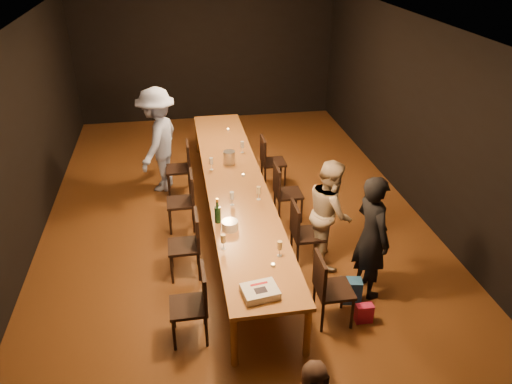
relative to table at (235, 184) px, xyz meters
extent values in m
plane|color=#482B12|center=(0.00, 0.00, -0.70)|extent=(10.00, 10.00, 0.00)
cube|color=black|center=(0.00, 5.00, 0.80)|extent=(6.00, 0.04, 3.00)
cube|color=black|center=(-3.00, 0.00, 0.80)|extent=(0.04, 10.00, 3.00)
cube|color=black|center=(3.00, 0.00, 0.80)|extent=(0.04, 10.00, 3.00)
cube|color=silver|center=(0.00, 0.00, 2.30)|extent=(6.00, 10.00, 0.04)
cube|color=brown|center=(0.00, 0.00, 0.02)|extent=(0.90, 6.00, 0.05)
cylinder|color=brown|center=(-0.40, -2.90, -0.35)|extent=(0.08, 0.08, 0.70)
cylinder|color=brown|center=(0.40, -2.90, -0.35)|extent=(0.08, 0.08, 0.70)
cylinder|color=brown|center=(-0.40, 2.90, -0.35)|extent=(0.08, 0.08, 0.70)
cylinder|color=brown|center=(0.40, 2.90, -0.35)|extent=(0.08, 0.08, 0.70)
imported|color=black|center=(1.45, -1.93, 0.12)|extent=(0.52, 0.67, 1.65)
imported|color=beige|center=(1.15, -1.18, 0.06)|extent=(0.67, 0.81, 1.53)
imported|color=#99B0ED|center=(-1.15, 1.42, 0.22)|extent=(1.07, 1.36, 1.85)
cube|color=#B61B49|center=(1.22, -2.50, -0.58)|extent=(0.21, 0.12, 0.24)
cube|color=#255CA2|center=(1.18, -2.12, -0.54)|extent=(0.29, 0.22, 0.33)
cube|color=white|center=(-0.08, -2.69, 0.09)|extent=(0.42, 0.35, 0.09)
cube|color=black|center=(-0.08, -2.72, 0.14)|extent=(0.14, 0.11, 0.00)
cube|color=red|center=(-0.08, -2.61, 0.14)|extent=(0.20, 0.06, 0.00)
cylinder|color=silver|center=(-0.24, -1.35, 0.11)|extent=(0.22, 0.22, 0.12)
cylinder|color=#A9A8AD|center=(-0.01, 0.64, 0.16)|extent=(0.24, 0.24, 0.21)
cylinder|color=#B2B7B2|center=(0.15, -2.22, 0.06)|extent=(0.05, 0.05, 0.03)
cylinder|color=#B2B7B2|center=(0.15, 0.14, 0.06)|extent=(0.05, 0.05, 0.03)
cylinder|color=#B2B7B2|center=(0.15, 2.12, 0.06)|extent=(0.05, 0.05, 0.03)
camera|label=1|loc=(-0.82, -6.77, 3.53)|focal=35.00mm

